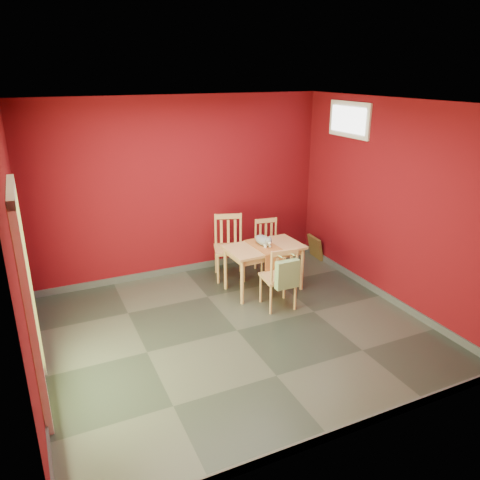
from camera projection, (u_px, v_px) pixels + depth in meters
name	position (u px, v px, depth m)	size (l,w,h in m)	color
ground	(237.00, 330.00, 5.76)	(4.50, 4.50, 0.00)	#2D342D
room_shell	(237.00, 327.00, 5.74)	(4.50, 4.50, 4.50)	#5E0910
doorway	(27.00, 297.00, 4.15)	(0.06, 1.01, 2.13)	#B7D838
window	(349.00, 120.00, 6.68)	(0.05, 0.90, 0.50)	white
outlet_plate	(274.00, 239.00, 7.98)	(0.08, 0.01, 0.12)	silver
dining_table	(264.00, 252.00, 6.64)	(1.10, 0.67, 0.67)	tan
table_runner	(268.00, 252.00, 6.54)	(0.34, 0.67, 0.33)	#A65B2A
chair_far_left	(229.00, 246.00, 7.11)	(0.57, 0.57, 0.97)	tan
chair_far_right	(268.00, 245.00, 7.33)	(0.45, 0.45, 0.83)	tan
chair_near	(280.00, 277.00, 6.17)	(0.45, 0.45, 0.88)	tan
tote_bag	(287.00, 274.00, 5.94)	(0.31, 0.19, 0.44)	#7C9C64
cat	(263.00, 238.00, 6.64)	(0.20, 0.37, 0.19)	slate
picture_frame	(315.00, 247.00, 7.92)	(0.15, 0.39, 0.38)	brown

